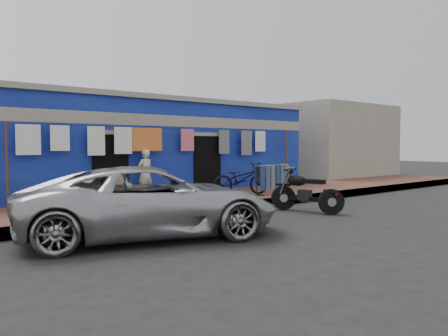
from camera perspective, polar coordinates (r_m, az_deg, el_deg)
ground at (r=10.72m, az=6.85°, el=-6.59°), size 80.00×80.00×0.00m
sidewalk at (r=12.93m, az=-2.82°, el=-4.36°), size 28.00×3.00×0.25m
curb at (r=11.81m, az=1.39°, el=-5.06°), size 28.00×0.10×0.25m
building at (r=16.20m, az=-11.29°, el=2.60°), size 12.20×5.20×3.36m
neighbor_right at (r=23.50m, az=13.11°, el=3.21°), size 6.00×5.00×3.80m
clothesline at (r=13.56m, az=-7.86°, el=3.16°), size 10.06×0.06×2.10m
car at (r=8.59m, az=-9.50°, el=-4.19°), size 5.52×3.77×1.42m
seated_person at (r=13.19m, az=-10.25°, el=-0.66°), size 0.55×0.41×1.40m
bicycle at (r=13.31m, az=2.23°, el=-0.99°), size 1.97×1.07×1.21m
motorcycle at (r=11.81m, az=10.73°, el=-2.94°), size 1.42×2.04×1.14m
charpoy at (r=11.53m, az=-16.66°, el=-3.01°), size 2.34×1.54×0.70m
jeans_rack at (r=14.02m, az=6.34°, el=-1.37°), size 2.13×1.32×0.93m
litter_a at (r=10.96m, az=-1.15°, el=-6.13°), size 0.23×0.22×0.08m
litter_b at (r=12.06m, az=5.15°, el=-5.31°), size 0.19×0.20×0.08m
litter_c at (r=11.88m, az=5.17°, el=-5.43°), size 0.19×0.23×0.09m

